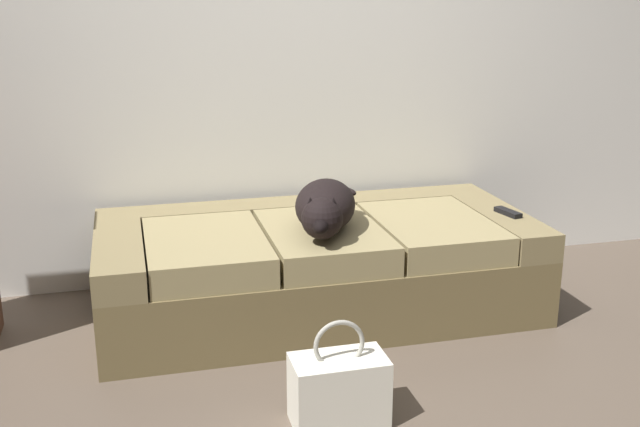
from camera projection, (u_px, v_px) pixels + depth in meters
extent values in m
cube|color=brown|center=(317.00, 279.00, 3.46)|extent=(1.93, 0.91, 0.30)
cube|color=olive|center=(119.00, 250.00, 3.19)|extent=(0.20, 0.91, 0.12)
cube|color=olive|center=(493.00, 220.00, 3.61)|extent=(0.20, 0.91, 0.12)
cube|color=olive|center=(299.00, 213.00, 3.73)|extent=(1.53, 0.20, 0.12)
cube|color=#918258|center=(206.00, 251.00, 3.19)|extent=(0.49, 0.70, 0.12)
cube|color=#918258|center=(323.00, 241.00, 3.31)|extent=(0.49, 0.70, 0.12)
cube|color=#918258|center=(432.00, 232.00, 3.43)|extent=(0.49, 0.70, 0.12)
ellipsoid|color=black|center=(325.00, 205.00, 3.26)|extent=(0.39, 0.51, 0.21)
sphere|color=black|center=(322.00, 218.00, 3.05)|extent=(0.17, 0.17, 0.17)
ellipsoid|color=black|center=(321.00, 226.00, 2.98)|extent=(0.09, 0.11, 0.06)
cone|color=black|center=(334.00, 203.00, 3.03)|extent=(0.04, 0.04, 0.05)
cone|color=black|center=(310.00, 203.00, 3.04)|extent=(0.04, 0.04, 0.05)
ellipsoid|color=black|center=(339.00, 191.00, 3.45)|extent=(0.15, 0.17, 0.05)
cube|color=black|center=(508.00, 212.00, 3.48)|extent=(0.07, 0.16, 0.02)
cube|color=silver|center=(339.00, 391.00, 2.56)|extent=(0.32, 0.18, 0.24)
torus|color=#A19F93|center=(339.00, 345.00, 2.51)|extent=(0.18, 0.02, 0.18)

